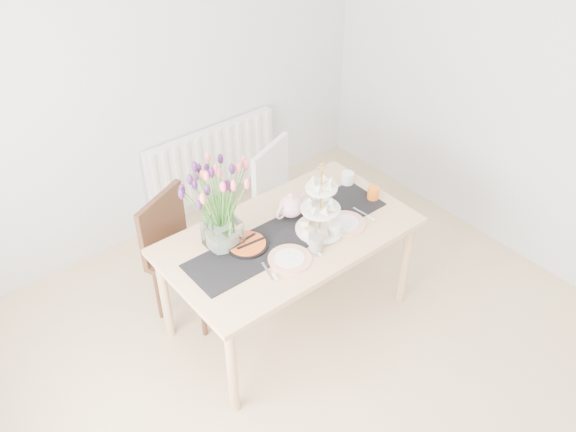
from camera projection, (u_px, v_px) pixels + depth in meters
room_shell at (363, 237)px, 2.95m from camera, size 4.50×4.50×4.50m
radiator at (213, 161)px, 5.06m from camera, size 1.20×0.08×0.60m
dining_table at (289, 243)px, 3.88m from camera, size 1.60×0.90×0.75m
chair_brown at (180, 248)px, 4.06m from camera, size 0.60×0.60×0.91m
chair_white at (285, 194)px, 4.54m from camera, size 0.59×0.59×0.92m
table_runner at (289, 233)px, 3.83m from camera, size 1.40×0.35×0.01m
tulip_vase at (219, 194)px, 3.51m from camera, size 0.70×0.70×0.60m
cake_stand at (320, 214)px, 3.78m from camera, size 0.31×0.31×0.45m
teapot at (291, 206)px, 3.93m from camera, size 0.29×0.25×0.17m
cream_jug at (347, 178)px, 4.25m from camera, size 0.10×0.10×0.09m
tart_tin at (247, 245)px, 3.73m from camera, size 0.26×0.26×0.03m
mug_grey at (316, 244)px, 3.68m from camera, size 0.12×0.12×0.10m
mug_white at (335, 231)px, 3.79m from camera, size 0.11×0.11×0.09m
mug_orange at (373, 193)px, 4.10m from camera, size 0.11×0.11×0.09m
plate_left at (290, 259)px, 3.64m from camera, size 0.32×0.32×0.01m
plate_right at (345, 224)px, 3.91m from camera, size 0.29×0.29×0.01m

